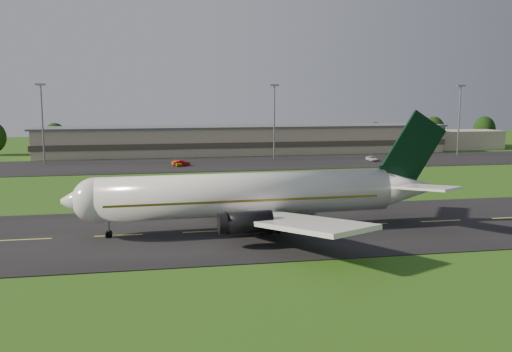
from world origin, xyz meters
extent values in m
plane|color=#254B12|center=(0.00, 0.00, 0.00)|extent=(360.00, 360.00, 0.00)
cube|color=black|center=(0.00, 0.00, 0.05)|extent=(220.00, 30.00, 0.10)
cube|color=black|center=(0.00, 72.00, 0.05)|extent=(260.00, 30.00, 0.10)
cylinder|color=white|center=(-16.64, 0.00, 4.80)|extent=(38.16, 6.79, 5.60)
sphere|color=white|center=(-35.63, -0.60, 4.80)|extent=(5.60, 5.60, 5.60)
cone|color=white|center=(-37.63, -0.66, 4.80)|extent=(4.17, 5.50, 5.38)
cone|color=white|center=(5.85, 0.71, 4.80)|extent=(9.17, 5.77, 5.49)
cube|color=olive|center=(-17.14, -0.02, 4.45)|extent=(35.16, 6.74, 0.28)
cube|color=black|center=(-36.23, -0.62, 5.35)|extent=(2.09, 3.06, 0.65)
cube|color=white|center=(-12.80, -10.88, 3.30)|extent=(14.56, 20.13, 2.20)
cube|color=white|center=(-13.49, 11.10, 3.30)|extent=(13.65, 20.21, 2.20)
cube|color=white|center=(6.00, -4.29, 5.70)|extent=(7.70, 9.37, 0.91)
cube|color=white|center=(5.69, 5.71, 5.70)|extent=(7.34, 9.39, 0.91)
cube|color=black|center=(4.35, 0.66, 6.60)|extent=(5.01, 0.71, 3.00)
cube|color=black|center=(6.85, 0.74, 10.30)|extent=(9.44, 0.75, 10.55)
cylinder|color=black|center=(-17.89, -8.04, 2.90)|extent=(5.68, 2.88, 2.70)
cylinder|color=black|center=(-18.39, 7.95, 2.90)|extent=(5.68, 2.88, 2.70)
cube|color=#BCAB8F|center=(0.00, 96.00, 4.00)|extent=(120.00, 15.00, 8.00)
cube|color=#4C4438|center=(0.00, 96.00, 3.20)|extent=(121.00, 15.40, 1.60)
cube|color=#595B60|center=(0.00, 96.00, 8.15)|extent=(122.00, 16.00, 0.50)
cube|color=#BCAB8F|center=(70.00, 98.00, 3.00)|extent=(28.00, 11.00, 6.00)
cylinder|color=gray|center=(-55.00, 80.00, 10.00)|extent=(0.44, 0.44, 20.00)
cube|color=gray|center=(-55.00, 80.00, 20.10)|extent=(2.40, 1.20, 0.50)
cylinder|color=gray|center=(5.00, 80.00, 10.00)|extent=(0.44, 0.44, 20.00)
cube|color=gray|center=(5.00, 80.00, 20.10)|extent=(2.40, 1.20, 0.50)
cylinder|color=gray|center=(60.00, 80.00, 10.00)|extent=(0.44, 0.44, 20.00)
cube|color=gray|center=(60.00, 80.00, 20.10)|extent=(2.40, 1.20, 0.50)
cylinder|color=black|center=(-55.95, 105.28, 1.46)|extent=(0.56, 0.56, 2.92)
ellipsoid|color=black|center=(-55.95, 105.28, 5.03)|extent=(6.82, 6.82, 8.52)
cylinder|color=black|center=(-36.47, 107.16, 1.31)|extent=(0.56, 0.56, 2.62)
ellipsoid|color=black|center=(-36.47, 107.16, 4.51)|extent=(6.11, 6.11, 7.64)
cylinder|color=black|center=(44.59, 104.69, 1.36)|extent=(0.56, 0.56, 2.72)
ellipsoid|color=black|center=(44.59, 104.69, 4.68)|extent=(6.34, 6.34, 7.93)
cylinder|color=black|center=(66.70, 107.20, 1.60)|extent=(0.56, 0.56, 3.21)
ellipsoid|color=black|center=(66.70, 107.20, 5.53)|extent=(7.49, 7.49, 9.36)
cylinder|color=black|center=(85.52, 106.94, 1.59)|extent=(0.56, 0.56, 3.19)
ellipsoid|color=black|center=(85.52, 106.94, 5.49)|extent=(7.44, 7.44, 9.30)
imported|color=#C79F0B|center=(-22.09, 69.09, 0.79)|extent=(2.84, 4.33, 1.37)
imported|color=#A60B0E|center=(-20.97, 69.10, 0.80)|extent=(4.45, 2.47, 1.39)
imported|color=silver|center=(29.56, 70.43, 0.74)|extent=(2.20, 4.62, 1.27)
imported|color=orange|center=(39.42, 71.28, 0.72)|extent=(4.43, 3.92, 1.23)
camera|label=1|loc=(-29.15, -71.80, 17.68)|focal=40.00mm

